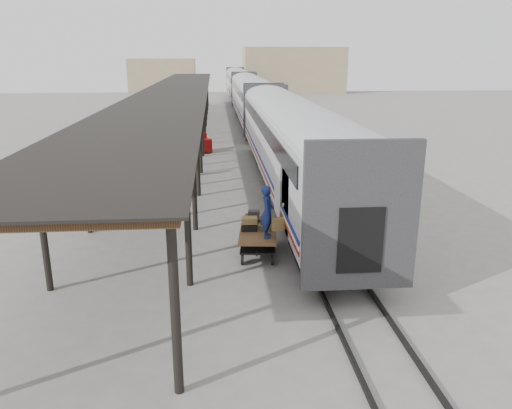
{
  "coord_description": "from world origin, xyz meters",
  "views": [
    {
      "loc": [
        -0.49,
        -15.83,
        6.66
      ],
      "look_at": [
        0.86,
        0.6,
        1.7
      ],
      "focal_mm": 35.0,
      "sensor_mm": 36.0,
      "label": 1
    }
  ],
  "objects": [
    {
      "name": "baggage_cart",
      "position": [
        0.91,
        0.29,
        0.65
      ],
      "size": [
        1.51,
        2.52,
        0.86
      ],
      "rotation": [
        0.0,
        0.0,
        -0.11
      ],
      "color": "brown",
      "rests_on": "ground"
    },
    {
      "name": "rails",
      "position": [
        3.2,
        34.0,
        0.06
      ],
      "size": [
        1.54,
        150.0,
        0.12
      ],
      "color": "black",
      "rests_on": "ground"
    },
    {
      "name": "ground",
      "position": [
        0.0,
        0.0,
        0.0
      ],
      "size": [
        160.0,
        160.0,
        0.0
      ],
      "primitive_type": "plane",
      "color": "slate",
      "rests_on": "ground"
    },
    {
      "name": "luggage_tug",
      "position": [
        -1.44,
        19.49,
        0.6
      ],
      "size": [
        1.43,
        1.73,
        1.32
      ],
      "rotation": [
        0.0,
        0.0,
        0.42
      ],
      "color": "maroon",
      "rests_on": "ground"
    },
    {
      "name": "canopy",
      "position": [
        -3.4,
        24.0,
        4.0
      ],
      "size": [
        4.9,
        64.3,
        4.15
      ],
      "color": "#422B19",
      "rests_on": "ground"
    },
    {
      "name": "train",
      "position": [
        3.19,
        33.79,
        2.69
      ],
      "size": [
        3.45,
        76.01,
        4.01
      ],
      "color": "silver",
      "rests_on": "ground"
    },
    {
      "name": "porter",
      "position": [
        1.16,
        -0.36,
        1.74
      ],
      "size": [
        0.53,
        0.71,
        1.75
      ],
      "primitive_type": "imported",
      "rotation": [
        0.0,
        0.0,
        1.39
      ],
      "color": "navy",
      "rests_on": "baggage_cart"
    },
    {
      "name": "suitcase_stack",
      "position": [
        0.84,
        0.67,
        1.04
      ],
      "size": [
        1.24,
        1.06,
        0.56
      ],
      "rotation": [
        0.0,
        0.0,
        -0.11
      ],
      "color": "#313134",
      "rests_on": "baggage_cart"
    },
    {
      "name": "building_far",
      "position": [
        14.0,
        78.0,
        4.0
      ],
      "size": [
        18.0,
        10.0,
        8.0
      ],
      "primitive_type": "cube",
      "color": "tan",
      "rests_on": "ground"
    },
    {
      "name": "pedestrian",
      "position": [
        -2.63,
        11.79,
        0.94
      ],
      "size": [
        1.14,
        0.56,
        1.88
      ],
      "primitive_type": "imported",
      "rotation": [
        0.0,
        0.0,
        3.24
      ],
      "color": "black",
      "rests_on": "ground"
    },
    {
      "name": "building_left",
      "position": [
        -10.0,
        82.0,
        3.0
      ],
      "size": [
        12.0,
        8.0,
        6.0
      ],
      "primitive_type": "cube",
      "color": "tan",
      "rests_on": "ground"
    }
  ]
}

